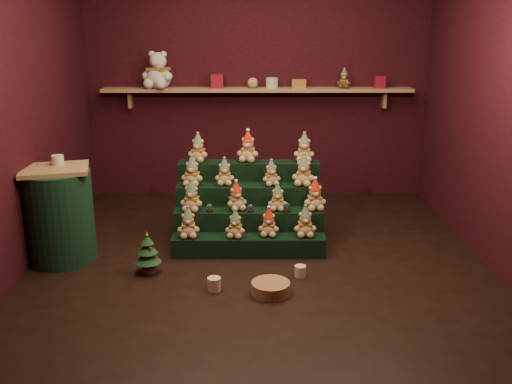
{
  "coord_description": "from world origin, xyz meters",
  "views": [
    {
      "loc": [
        -0.04,
        -4.82,
        2.06
      ],
      "look_at": [
        -0.02,
        0.25,
        0.54
      ],
      "focal_mm": 40.0,
      "sensor_mm": 36.0,
      "label": 1
    }
  ],
  "objects_px": {
    "side_table": "(59,215)",
    "white_bear": "(158,65)",
    "snow_globe_a": "(209,208)",
    "mug_left": "(214,284)",
    "mug_right": "(300,271)",
    "snow_globe_b": "(251,208)",
    "brown_bear": "(344,78)",
    "wicker_basket": "(271,288)",
    "riser_tier_front": "(249,245)",
    "snow_globe_c": "(287,207)",
    "mini_christmas_tree": "(148,253)"
  },
  "relations": [
    {
      "from": "side_table",
      "to": "white_bear",
      "type": "distance_m",
      "value": 2.31
    },
    {
      "from": "snow_globe_c",
      "to": "wicker_basket",
      "type": "relative_size",
      "value": 0.31
    },
    {
      "from": "riser_tier_front",
      "to": "snow_globe_a",
      "type": "height_order",
      "value": "snow_globe_a"
    },
    {
      "from": "riser_tier_front",
      "to": "white_bear",
      "type": "height_order",
      "value": "white_bear"
    },
    {
      "from": "snow_globe_b",
      "to": "wicker_basket",
      "type": "bearing_deg",
      "value": -80.21
    },
    {
      "from": "riser_tier_front",
      "to": "white_bear",
      "type": "distance_m",
      "value": 2.56
    },
    {
      "from": "mini_christmas_tree",
      "to": "brown_bear",
      "type": "bearing_deg",
      "value": 48.49
    },
    {
      "from": "mug_left",
      "to": "riser_tier_front",
      "type": "bearing_deg",
      "value": 69.74
    },
    {
      "from": "snow_globe_a",
      "to": "mug_right",
      "type": "bearing_deg",
      "value": -38.14
    },
    {
      "from": "side_table",
      "to": "mini_christmas_tree",
      "type": "bearing_deg",
      "value": -33.82
    },
    {
      "from": "snow_globe_a",
      "to": "white_bear",
      "type": "xyz_separation_m",
      "value": [
        -0.68,
        1.64,
        1.18
      ]
    },
    {
      "from": "snow_globe_b",
      "to": "white_bear",
      "type": "xyz_separation_m",
      "value": [
        -1.06,
        1.64,
        1.18
      ]
    },
    {
      "from": "snow_globe_a",
      "to": "side_table",
      "type": "bearing_deg",
      "value": -168.53
    },
    {
      "from": "side_table",
      "to": "white_bear",
      "type": "xyz_separation_m",
      "value": [
        0.62,
        1.9,
        1.16
      ]
    },
    {
      "from": "snow_globe_c",
      "to": "mug_right",
      "type": "xyz_separation_m",
      "value": [
        0.08,
        -0.63,
        -0.36
      ]
    },
    {
      "from": "snow_globe_b",
      "to": "riser_tier_front",
      "type": "bearing_deg",
      "value": -96.47
    },
    {
      "from": "snow_globe_b",
      "to": "brown_bear",
      "type": "height_order",
      "value": "brown_bear"
    },
    {
      "from": "riser_tier_front",
      "to": "mini_christmas_tree",
      "type": "xyz_separation_m",
      "value": [
        -0.85,
        -0.39,
        0.09
      ]
    },
    {
      "from": "mini_christmas_tree",
      "to": "wicker_basket",
      "type": "relative_size",
      "value": 1.23
    },
    {
      "from": "snow_globe_c",
      "to": "mini_christmas_tree",
      "type": "bearing_deg",
      "value": -155.33
    },
    {
      "from": "mini_christmas_tree",
      "to": "snow_globe_a",
      "type": "bearing_deg",
      "value": 48.76
    },
    {
      "from": "wicker_basket",
      "to": "mini_christmas_tree",
      "type": "bearing_deg",
      "value": 159.15
    },
    {
      "from": "riser_tier_front",
      "to": "white_bear",
      "type": "bearing_deg",
      "value": 120.21
    },
    {
      "from": "mug_left",
      "to": "brown_bear",
      "type": "bearing_deg",
      "value": 61.72
    },
    {
      "from": "white_bear",
      "to": "brown_bear",
      "type": "bearing_deg",
      "value": 18.62
    },
    {
      "from": "snow_globe_c",
      "to": "snow_globe_b",
      "type": "bearing_deg",
      "value": -180.0
    },
    {
      "from": "mug_right",
      "to": "brown_bear",
      "type": "height_order",
      "value": "brown_bear"
    },
    {
      "from": "mug_right",
      "to": "white_bear",
      "type": "relative_size",
      "value": 0.18
    },
    {
      "from": "snow_globe_b",
      "to": "brown_bear",
      "type": "relative_size",
      "value": 0.34
    },
    {
      "from": "snow_globe_c",
      "to": "mug_left",
      "type": "bearing_deg",
      "value": -125.12
    },
    {
      "from": "wicker_basket",
      "to": "white_bear",
      "type": "relative_size",
      "value": 0.58
    },
    {
      "from": "brown_bear",
      "to": "snow_globe_c",
      "type": "bearing_deg",
      "value": -105.67
    },
    {
      "from": "riser_tier_front",
      "to": "mug_right",
      "type": "xyz_separation_m",
      "value": [
        0.44,
        -0.47,
        -0.04
      ]
    },
    {
      "from": "riser_tier_front",
      "to": "white_bear",
      "type": "relative_size",
      "value": 2.65
    },
    {
      "from": "mini_christmas_tree",
      "to": "mug_left",
      "type": "height_order",
      "value": "mini_christmas_tree"
    },
    {
      "from": "riser_tier_front",
      "to": "snow_globe_b",
      "type": "xyz_separation_m",
      "value": [
        0.02,
        0.16,
        0.31
      ]
    },
    {
      "from": "mug_left",
      "to": "side_table",
      "type": "bearing_deg",
      "value": 156.1
    },
    {
      "from": "riser_tier_front",
      "to": "snow_globe_a",
      "type": "distance_m",
      "value": 0.51
    },
    {
      "from": "white_bear",
      "to": "brown_bear",
      "type": "relative_size",
      "value": 2.38
    },
    {
      "from": "mug_right",
      "to": "wicker_basket",
      "type": "distance_m",
      "value": 0.41
    },
    {
      "from": "mug_left",
      "to": "white_bear",
      "type": "xyz_separation_m",
      "value": [
        -0.78,
        2.52,
        1.53
      ]
    },
    {
      "from": "white_bear",
      "to": "mug_left",
      "type": "bearing_deg",
      "value": -54.23
    },
    {
      "from": "snow_globe_a",
      "to": "brown_bear",
      "type": "relative_size",
      "value": 0.37
    },
    {
      "from": "mug_left",
      "to": "mug_right",
      "type": "xyz_separation_m",
      "value": [
        0.71,
        0.26,
        -0.01
      ]
    },
    {
      "from": "snow_globe_a",
      "to": "side_table",
      "type": "height_order",
      "value": "side_table"
    },
    {
      "from": "riser_tier_front",
      "to": "snow_globe_c",
      "type": "bearing_deg",
      "value": 24.27
    },
    {
      "from": "riser_tier_front",
      "to": "snow_globe_b",
      "type": "distance_m",
      "value": 0.35
    },
    {
      "from": "snow_globe_b",
      "to": "wicker_basket",
      "type": "relative_size",
      "value": 0.25
    },
    {
      "from": "snow_globe_b",
      "to": "snow_globe_c",
      "type": "height_order",
      "value": "snow_globe_c"
    },
    {
      "from": "snow_globe_c",
      "to": "brown_bear",
      "type": "relative_size",
      "value": 0.43
    }
  ]
}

